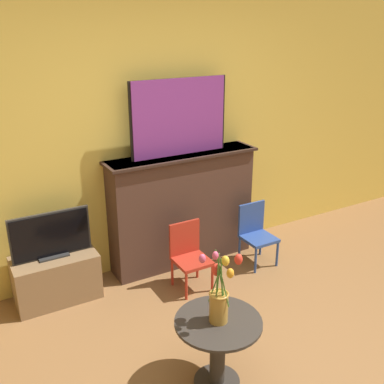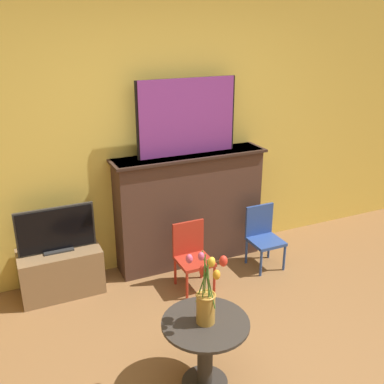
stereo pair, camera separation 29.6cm
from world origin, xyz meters
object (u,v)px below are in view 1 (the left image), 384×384
(chair_blue, at_px, (256,231))
(tv_monitor, at_px, (51,236))
(painting, at_px, (180,117))
(vase_tulips, at_px, (220,296))
(chair_red, at_px, (189,253))

(chair_blue, bearing_deg, tv_monitor, 170.10)
(painting, relative_size, vase_tulips, 1.85)
(painting, xyz_separation_m, tv_monitor, (-1.26, -0.06, -0.86))
(painting, bearing_deg, tv_monitor, -177.31)
(tv_monitor, xyz_separation_m, chair_red, (1.11, -0.39, -0.28))
(painting, bearing_deg, chair_red, -109.28)
(chair_blue, height_order, vase_tulips, vase_tulips)
(chair_red, distance_m, chair_blue, 0.80)
(chair_red, bearing_deg, painting, 70.72)
(painting, bearing_deg, chair_blue, -31.53)
(painting, distance_m, chair_blue, 1.36)
(chair_red, relative_size, vase_tulips, 1.16)
(tv_monitor, bearing_deg, chair_red, -19.59)
(painting, height_order, chair_blue, painting)
(painting, distance_m, vase_tulips, 1.87)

